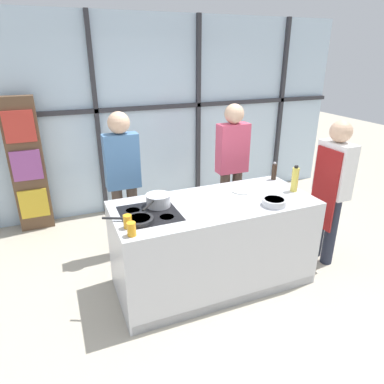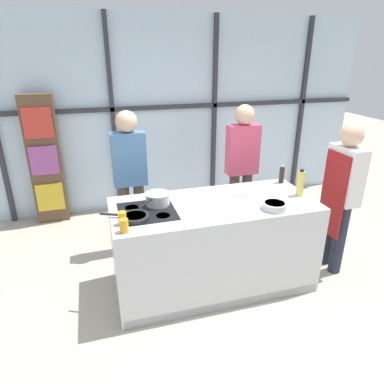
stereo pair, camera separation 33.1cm
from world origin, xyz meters
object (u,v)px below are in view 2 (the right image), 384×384
(chef, at_px, (341,191))
(frying_pan, at_px, (134,217))
(spectator_center_left, at_px, (242,163))
(pepper_grinder, at_px, (282,175))
(white_plate, at_px, (245,192))
(saucepan, at_px, (157,198))
(juice_glass_far, at_px, (122,218))
(mixing_bowl, at_px, (275,206))
(oil_bottle, at_px, (300,183))
(spectator_far_left, at_px, (130,173))
(juice_glass_near, at_px, (124,226))

(chef, xyz_separation_m, frying_pan, (-2.18, -0.03, 0.01))
(spectator_center_left, bearing_deg, pepper_grinder, 108.64)
(chef, height_order, white_plate, chef)
(saucepan, height_order, juice_glass_far, saucepan)
(mixing_bowl, height_order, oil_bottle, oil_bottle)
(spectator_center_left, xyz_separation_m, juice_glass_far, (-1.60, -1.13, -0.01))
(mixing_bowl, bearing_deg, pepper_grinder, 55.52)
(spectator_far_left, relative_size, juice_glass_far, 14.82)
(spectator_center_left, distance_m, pepper_grinder, 0.65)
(oil_bottle, bearing_deg, spectator_center_left, 101.25)
(chef, height_order, oil_bottle, chef)
(chef, bearing_deg, pepper_grinder, 49.52)
(frying_pan, relative_size, saucepan, 1.15)
(juice_glass_near, bearing_deg, white_plate, 20.78)
(chef, xyz_separation_m, pepper_grinder, (-0.48, 0.41, 0.09))
(juice_glass_far, bearing_deg, saucepan, 41.46)
(saucepan, bearing_deg, pepper_grinder, 7.84)
(chef, distance_m, saucepan, 1.93)
(mixing_bowl, height_order, juice_glass_far, juice_glass_far)
(saucepan, xyz_separation_m, mixing_bowl, (1.03, -0.41, -0.03))
(chef, distance_m, spectator_far_left, 2.32)
(frying_pan, xyz_separation_m, white_plate, (1.18, 0.27, -0.01))
(spectator_center_left, xyz_separation_m, saucepan, (-1.23, -0.81, -0.00))
(spectator_far_left, relative_size, frying_pan, 4.05)
(spectator_far_left, height_order, oil_bottle, spectator_far_left)
(pepper_grinder, bearing_deg, mixing_bowl, -124.48)
(juice_glass_near, bearing_deg, oil_bottle, 8.91)
(white_plate, height_order, juice_glass_near, juice_glass_near)
(spectator_far_left, bearing_deg, juice_glass_near, 81.19)
(spectator_far_left, bearing_deg, mixing_bowl, 134.35)
(saucepan, xyz_separation_m, white_plate, (0.93, 0.03, -0.06))
(frying_pan, xyz_separation_m, juice_glass_near, (-0.11, -0.22, 0.04))
(saucepan, bearing_deg, juice_glass_far, -138.54)
(spectator_far_left, xyz_separation_m, spectator_center_left, (1.40, 0.00, -0.00))
(pepper_grinder, relative_size, juice_glass_near, 1.83)
(spectator_center_left, distance_m, oil_bottle, 1.01)
(white_plate, bearing_deg, oil_bottle, -22.33)
(saucepan, distance_m, pepper_grinder, 1.46)
(white_plate, bearing_deg, juice_glass_near, -159.22)
(saucepan, height_order, mixing_bowl, saucepan)
(white_plate, bearing_deg, spectator_far_left, 144.27)
(mixing_bowl, bearing_deg, juice_glass_near, -177.75)
(spectator_center_left, height_order, oil_bottle, spectator_center_left)
(saucepan, bearing_deg, juice_glass_near, -128.24)
(saucepan, bearing_deg, white_plate, 1.76)
(chef, bearing_deg, spectator_far_left, 63.87)
(spectator_far_left, relative_size, oil_bottle, 6.12)
(pepper_grinder, bearing_deg, spectator_center_left, 108.64)
(saucepan, height_order, juice_glass_near, saucepan)
(spectator_far_left, distance_m, juice_glass_far, 1.15)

